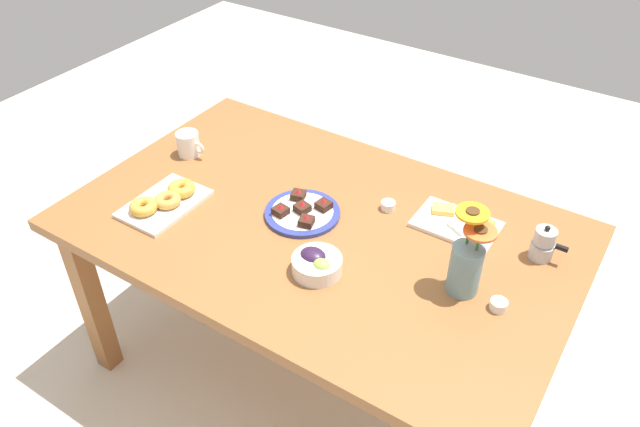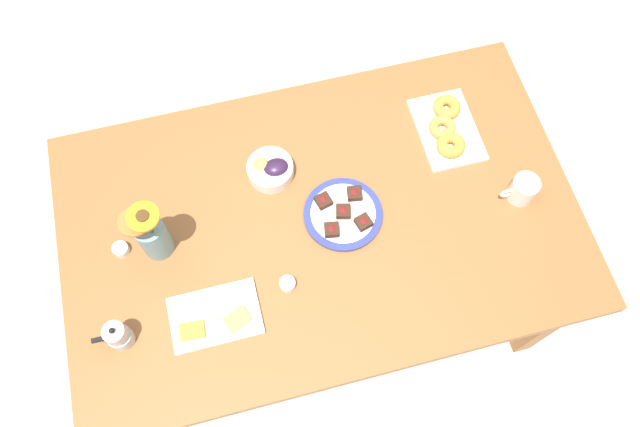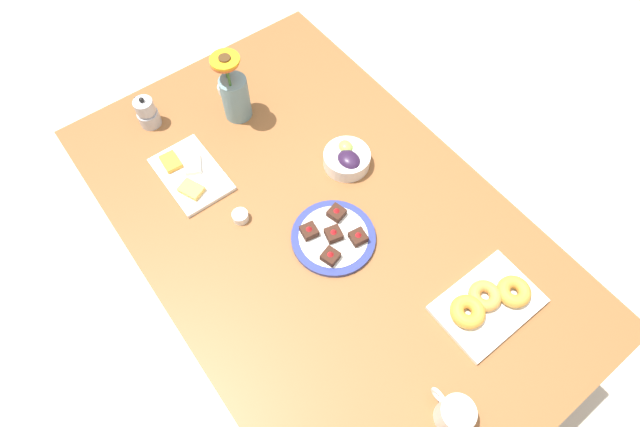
{
  "view_description": "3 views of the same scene",
  "coord_description": "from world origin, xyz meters",
  "px_view_note": "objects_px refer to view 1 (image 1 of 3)",
  "views": [
    {
      "loc": [
        0.84,
        -1.3,
        2.0
      ],
      "look_at": [
        0.0,
        0.0,
        0.78
      ],
      "focal_mm": 35.0,
      "sensor_mm": 36.0,
      "label": 1
    },
    {
      "loc": [
        0.19,
        0.74,
        2.52
      ],
      "look_at": [
        0.0,
        0.0,
        0.78
      ],
      "focal_mm": 35.0,
      "sensor_mm": 36.0,
      "label": 2
    },
    {
      "loc": [
        -0.58,
        0.44,
        2.03
      ],
      "look_at": [
        0.0,
        0.0,
        0.78
      ],
      "focal_mm": 28.0,
      "sensor_mm": 36.0,
      "label": 3
    }
  ],
  "objects_px": {
    "dining_table": "(320,243)",
    "cheese_platter": "(457,223)",
    "flower_vase": "(466,264)",
    "moka_pot": "(543,244)",
    "coffee_mug": "(189,144)",
    "dessert_plate": "(302,212)",
    "jam_cup_berry": "(388,205)",
    "jam_cup_honey": "(499,305)",
    "croissant_platter": "(165,201)",
    "grape_bowl": "(317,263)"
  },
  "relations": [
    {
      "from": "dining_table",
      "to": "cheese_platter",
      "type": "height_order",
      "value": "cheese_platter"
    },
    {
      "from": "dining_table",
      "to": "flower_vase",
      "type": "bearing_deg",
      "value": -3.47
    },
    {
      "from": "flower_vase",
      "to": "moka_pot",
      "type": "relative_size",
      "value": 2.25
    },
    {
      "from": "coffee_mug",
      "to": "dessert_plate",
      "type": "bearing_deg",
      "value": -7.56
    },
    {
      "from": "jam_cup_berry",
      "to": "dessert_plate",
      "type": "xyz_separation_m",
      "value": [
        -0.22,
        -0.18,
        -0.0
      ]
    },
    {
      "from": "coffee_mug",
      "to": "flower_vase",
      "type": "height_order",
      "value": "flower_vase"
    },
    {
      "from": "flower_vase",
      "to": "moka_pot",
      "type": "distance_m",
      "value": 0.3
    },
    {
      "from": "cheese_platter",
      "to": "jam_cup_berry",
      "type": "distance_m",
      "value": 0.23
    },
    {
      "from": "flower_vase",
      "to": "jam_cup_honey",
      "type": "bearing_deg",
      "value": -8.27
    },
    {
      "from": "jam_cup_berry",
      "to": "flower_vase",
      "type": "distance_m",
      "value": 0.42
    },
    {
      "from": "jam_cup_honey",
      "to": "dessert_plate",
      "type": "relative_size",
      "value": 0.19
    },
    {
      "from": "croissant_platter",
      "to": "jam_cup_honey",
      "type": "xyz_separation_m",
      "value": [
        1.09,
        0.15,
        -0.01
      ]
    },
    {
      "from": "dining_table",
      "to": "grape_bowl",
      "type": "height_order",
      "value": "grape_bowl"
    },
    {
      "from": "jam_cup_berry",
      "to": "moka_pot",
      "type": "xyz_separation_m",
      "value": [
        0.49,
        0.04,
        0.03
      ]
    },
    {
      "from": "coffee_mug",
      "to": "moka_pot",
      "type": "bearing_deg",
      "value": 6.52
    },
    {
      "from": "dessert_plate",
      "to": "cheese_platter",
      "type": "bearing_deg",
      "value": 26.45
    },
    {
      "from": "croissant_platter",
      "to": "jam_cup_berry",
      "type": "distance_m",
      "value": 0.74
    },
    {
      "from": "grape_bowl",
      "to": "croissant_platter",
      "type": "xyz_separation_m",
      "value": [
        -0.59,
        -0.01,
        -0.01
      ]
    },
    {
      "from": "flower_vase",
      "to": "jam_cup_berry",
      "type": "bearing_deg",
      "value": 148.41
    },
    {
      "from": "cheese_platter",
      "to": "jam_cup_honey",
      "type": "distance_m",
      "value": 0.36
    },
    {
      "from": "flower_vase",
      "to": "croissant_platter",
      "type": "bearing_deg",
      "value": -170.14
    },
    {
      "from": "croissant_platter",
      "to": "moka_pot",
      "type": "height_order",
      "value": "moka_pot"
    },
    {
      "from": "jam_cup_honey",
      "to": "cheese_platter",
      "type": "bearing_deg",
      "value": 130.82
    },
    {
      "from": "grape_bowl",
      "to": "moka_pot",
      "type": "xyz_separation_m",
      "value": [
        0.53,
        0.41,
        0.02
      ]
    },
    {
      "from": "grape_bowl",
      "to": "jam_cup_berry",
      "type": "xyz_separation_m",
      "value": [
        0.04,
        0.38,
        -0.01
      ]
    },
    {
      "from": "dining_table",
      "to": "jam_cup_honey",
      "type": "relative_size",
      "value": 33.33
    },
    {
      "from": "coffee_mug",
      "to": "grape_bowl",
      "type": "distance_m",
      "value": 0.79
    },
    {
      "from": "cheese_platter",
      "to": "moka_pot",
      "type": "bearing_deg",
      "value": -0.65
    },
    {
      "from": "croissant_platter",
      "to": "flower_vase",
      "type": "relative_size",
      "value": 1.05
    },
    {
      "from": "croissant_platter",
      "to": "dining_table",
      "type": "bearing_deg",
      "value": 22.54
    },
    {
      "from": "coffee_mug",
      "to": "flower_vase",
      "type": "xyz_separation_m",
      "value": [
        1.12,
        -0.11,
        0.05
      ]
    },
    {
      "from": "cheese_platter",
      "to": "dessert_plate",
      "type": "bearing_deg",
      "value": -153.55
    },
    {
      "from": "grape_bowl",
      "to": "jam_cup_honey",
      "type": "xyz_separation_m",
      "value": [
        0.5,
        0.14,
        -0.01
      ]
    },
    {
      "from": "cheese_platter",
      "to": "flower_vase",
      "type": "xyz_separation_m",
      "value": [
        0.12,
        -0.26,
        0.08
      ]
    },
    {
      "from": "cheese_platter",
      "to": "moka_pot",
      "type": "height_order",
      "value": "moka_pot"
    },
    {
      "from": "cheese_platter",
      "to": "flower_vase",
      "type": "distance_m",
      "value": 0.3
    },
    {
      "from": "dining_table",
      "to": "jam_cup_honey",
      "type": "xyz_separation_m",
      "value": [
        0.61,
        -0.05,
        0.1
      ]
    },
    {
      "from": "coffee_mug",
      "to": "flower_vase",
      "type": "distance_m",
      "value": 1.13
    },
    {
      "from": "jam_cup_honey",
      "to": "dessert_plate",
      "type": "height_order",
      "value": "dessert_plate"
    },
    {
      "from": "jam_cup_berry",
      "to": "cheese_platter",
      "type": "bearing_deg",
      "value": 10.7
    },
    {
      "from": "croissant_platter",
      "to": "cheese_platter",
      "type": "bearing_deg",
      "value": 26.57
    },
    {
      "from": "cheese_platter",
      "to": "flower_vase",
      "type": "height_order",
      "value": "flower_vase"
    },
    {
      "from": "jam_cup_honey",
      "to": "dessert_plate",
      "type": "distance_m",
      "value": 0.68
    },
    {
      "from": "grape_bowl",
      "to": "cheese_platter",
      "type": "distance_m",
      "value": 0.49
    },
    {
      "from": "dining_table",
      "to": "cheese_platter",
      "type": "distance_m",
      "value": 0.45
    },
    {
      "from": "grape_bowl",
      "to": "croissant_platter",
      "type": "height_order",
      "value": "grape_bowl"
    },
    {
      "from": "croissant_platter",
      "to": "moka_pot",
      "type": "bearing_deg",
      "value": 20.72
    },
    {
      "from": "dining_table",
      "to": "moka_pot",
      "type": "xyz_separation_m",
      "value": [
        0.64,
        0.22,
        0.13
      ]
    },
    {
      "from": "dining_table",
      "to": "croissant_platter",
      "type": "bearing_deg",
      "value": -157.46
    },
    {
      "from": "dining_table",
      "to": "jam_cup_berry",
      "type": "distance_m",
      "value": 0.26
    }
  ]
}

